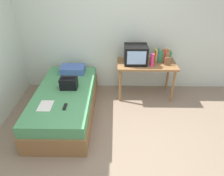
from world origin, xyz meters
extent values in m
plane|color=#84705B|center=(0.00, 0.00, 0.00)|extent=(8.00, 8.00, 0.00)
cube|color=silver|center=(0.00, 2.00, 1.30)|extent=(5.20, 0.10, 2.60)
cube|color=olive|center=(-0.87, 0.87, 0.16)|extent=(1.00, 2.00, 0.33)
cube|color=#4C935B|center=(-0.87, 0.87, 0.42)|extent=(0.97, 1.94, 0.19)
cube|color=olive|center=(0.66, 1.58, 0.72)|extent=(1.16, 0.60, 0.04)
cylinder|color=olive|center=(0.14, 1.34, 0.35)|extent=(0.05, 0.05, 0.70)
cylinder|color=olive|center=(1.18, 1.34, 0.35)|extent=(0.05, 0.05, 0.70)
cylinder|color=olive|center=(0.14, 1.82, 0.35)|extent=(0.05, 0.05, 0.70)
cylinder|color=olive|center=(1.18, 1.82, 0.35)|extent=(0.05, 0.05, 0.70)
cube|color=black|center=(0.43, 1.58, 0.92)|extent=(0.44, 0.38, 0.36)
cube|color=#8CB2E0|center=(0.43, 1.39, 0.93)|extent=(0.35, 0.01, 0.26)
cylinder|color=#E53372|center=(0.74, 1.45, 0.86)|extent=(0.08, 0.08, 0.24)
cube|color=gold|center=(0.84, 1.69, 0.86)|extent=(0.04, 0.14, 0.24)
cube|color=#2D5699|center=(0.88, 1.69, 0.86)|extent=(0.02, 0.16, 0.23)
cube|color=#337F47|center=(0.91, 1.69, 0.86)|extent=(0.04, 0.16, 0.24)
cube|color=#337F47|center=(0.96, 1.69, 0.84)|extent=(0.04, 0.15, 0.20)
cube|color=#B72D33|center=(1.00, 1.69, 0.85)|extent=(0.04, 0.15, 0.22)
cube|color=#CC7233|center=(1.03, 1.69, 0.86)|extent=(0.03, 0.13, 0.24)
cube|color=gray|center=(1.06, 1.69, 0.85)|extent=(0.02, 0.15, 0.21)
cube|color=#CC7233|center=(1.08, 1.69, 0.86)|extent=(0.02, 0.13, 0.24)
cube|color=#337F47|center=(1.12, 1.69, 0.85)|extent=(0.04, 0.16, 0.21)
cube|color=brown|center=(1.04, 1.49, 0.82)|extent=(0.11, 0.02, 0.16)
cube|color=#4766AD|center=(-0.83, 1.59, 0.59)|extent=(0.48, 0.33, 0.13)
cube|color=black|center=(-0.79, 0.97, 0.62)|extent=(0.30, 0.20, 0.20)
cylinder|color=black|center=(-0.79, 0.97, 0.73)|extent=(0.24, 0.02, 0.02)
cube|color=white|center=(-1.05, 0.42, 0.52)|extent=(0.21, 0.29, 0.01)
cube|color=black|center=(-0.74, 0.40, 0.53)|extent=(0.04, 0.16, 0.02)
cube|color=#B7B7BC|center=(-0.99, 1.10, 0.53)|extent=(0.04, 0.14, 0.02)
camera|label=1|loc=(0.03, -2.19, 2.44)|focal=33.22mm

